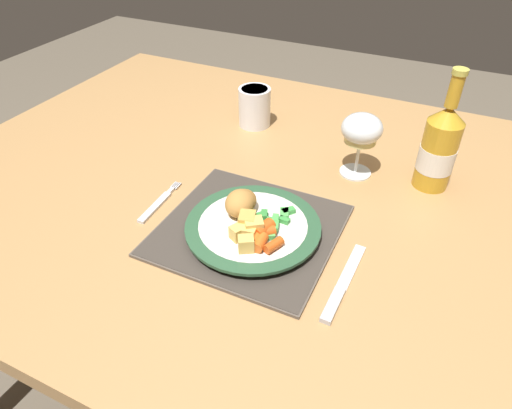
{
  "coord_description": "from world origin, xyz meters",
  "views": [
    {
      "loc": [
        0.3,
        -0.7,
        1.28
      ],
      "look_at": [
        0.02,
        -0.12,
        0.78
      ],
      "focal_mm": 32.0,
      "sensor_mm": 36.0,
      "label": 1
    }
  ],
  "objects": [
    {
      "name": "green_beans_pile",
      "position": [
        0.07,
        -0.13,
        0.77
      ],
      "size": [
        0.06,
        0.1,
        0.01
      ],
      "color": "green",
      "rests_on": "dinner_plate"
    },
    {
      "name": "glazed_carrots",
      "position": [
        0.06,
        -0.18,
        0.78
      ],
      "size": [
        0.08,
        0.07,
        0.02
      ],
      "color": "#CC5119",
      "rests_on": "dinner_plate"
    },
    {
      "name": "dinner_plate",
      "position": [
        0.03,
        -0.15,
        0.76
      ],
      "size": [
        0.24,
        0.24,
        0.02
      ],
      "color": "white",
      "rests_on": "placemat"
    },
    {
      "name": "dining_table",
      "position": [
        0.0,
        0.0,
        0.66
      ],
      "size": [
        1.45,
        1.06,
        0.74
      ],
      "color": "#AD7F4C",
      "rests_on": "ground"
    },
    {
      "name": "wine_glass",
      "position": [
        0.14,
        0.12,
        0.84
      ],
      "size": [
        0.08,
        0.08,
        0.14
      ],
      "color": "silver",
      "rests_on": "dining_table"
    },
    {
      "name": "ground_plane",
      "position": [
        0.0,
        0.0,
        0.0
      ],
      "size": [
        6.0,
        6.0,
        0.0
      ],
      "primitive_type": "plane",
      "color": "brown"
    },
    {
      "name": "roast_potatoes",
      "position": [
        0.04,
        -0.18,
        0.78
      ],
      "size": [
        0.06,
        0.08,
        0.03
      ],
      "color": "#DBB256",
      "rests_on": "dinner_plate"
    },
    {
      "name": "bottle",
      "position": [
        0.29,
        0.14,
        0.83
      ],
      "size": [
        0.07,
        0.07,
        0.24
      ],
      "color": "gold",
      "rests_on": "dining_table"
    },
    {
      "name": "placemat",
      "position": [
        0.02,
        -0.15,
        0.74
      ],
      "size": [
        0.31,
        0.29,
        0.01
      ],
      "color": "brown",
      "rests_on": "dining_table"
    },
    {
      "name": "drinking_cup",
      "position": [
        -0.14,
        0.23,
        0.79
      ],
      "size": [
        0.08,
        0.08,
        0.1
      ],
      "color": "white",
      "rests_on": "dining_table"
    },
    {
      "name": "breaded_croquettes",
      "position": [
        0.0,
        -0.13,
        0.79
      ],
      "size": [
        0.06,
        0.08,
        0.04
      ],
      "color": "#A87033",
      "rests_on": "dinner_plate"
    },
    {
      "name": "fork",
      "position": [
        -0.17,
        -0.15,
        0.74
      ],
      "size": [
        0.02,
        0.14,
        0.01
      ],
      "color": "silver",
      "rests_on": "dining_table"
    },
    {
      "name": "table_knife",
      "position": [
        0.21,
        -0.21,
        0.74
      ],
      "size": [
        0.02,
        0.18,
        0.01
      ],
      "color": "silver",
      "rests_on": "dining_table"
    }
  ]
}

